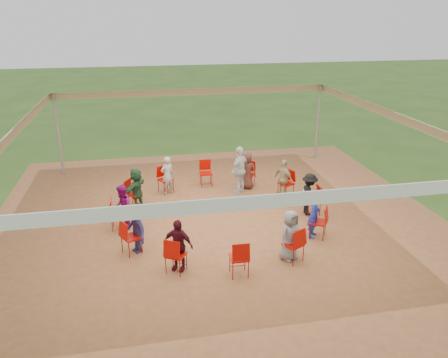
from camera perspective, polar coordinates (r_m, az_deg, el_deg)
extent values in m
plane|color=#2A4A17|center=(12.75, -0.64, -5.51)|extent=(80.00, 80.00, 0.00)
plane|color=brown|center=(12.75, -0.64, -5.48)|extent=(13.00, 13.00, 0.00)
cylinder|color=#B2B2B7|center=(17.01, -20.81, 5.36)|extent=(0.12, 0.12, 3.00)
cylinder|color=#B2B2B7|center=(18.18, 12.15, 7.21)|extent=(0.12, 0.12, 3.00)
plane|color=white|center=(11.72, -0.70, 7.73)|extent=(10.30, 10.30, 0.00)
cube|color=white|center=(7.00, 7.03, -2.82)|extent=(10.30, 0.03, 0.24)
cube|color=white|center=(16.74, -3.98, 11.28)|extent=(10.30, 0.03, 0.24)
cube|color=white|center=(11.97, -25.84, 5.31)|extent=(0.03, 10.30, 0.24)
cube|color=white|center=(13.64, 21.31, 7.68)|extent=(0.03, 10.30, 0.24)
imported|color=black|center=(13.14, 11.06, -1.97)|extent=(0.43, 0.84, 1.28)
imported|color=tan|center=(14.21, 7.81, 0.01)|extent=(0.70, 0.84, 1.28)
imported|color=#4F261F|center=(14.85, 3.03, 1.12)|extent=(0.72, 0.63, 1.28)
imported|color=#AEA69A|center=(14.51, -7.43, 0.49)|extent=(0.56, 0.49, 1.28)
imported|color=#244B2B|center=(13.59, -11.37, -1.21)|extent=(1.00, 1.25, 1.28)
imported|color=#7E0C5F|center=(12.37, -13.12, -3.64)|extent=(0.37, 0.63, 1.28)
imported|color=#221C3F|center=(11.13, -11.54, -6.40)|extent=(0.76, 0.92, 1.28)
imported|color=#400C17|center=(10.26, -6.05, -8.57)|extent=(0.84, 0.72, 1.28)
imported|color=slate|center=(10.73, 8.61, -7.29)|extent=(0.72, 0.61, 1.28)
imported|color=navy|center=(11.88, 11.68, -4.59)|extent=(0.51, 0.56, 1.28)
imported|color=silver|center=(14.41, 2.10, 1.19)|extent=(1.01, 1.00, 1.61)
torus|color=black|center=(13.69, -3.39, -3.52)|extent=(0.32, 0.32, 0.03)
torus|color=black|center=(13.66, -3.20, -3.57)|extent=(0.25, 0.25, 0.03)
cube|color=#B7B7BC|center=(13.11, 10.13, -2.43)|extent=(0.24, 0.34, 0.02)
cube|color=#B7B7BC|center=(13.10, 10.64, -1.93)|extent=(0.08, 0.34, 0.22)
cube|color=#CCE0FF|center=(13.10, 10.60, -1.93)|extent=(0.06, 0.29, 0.18)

